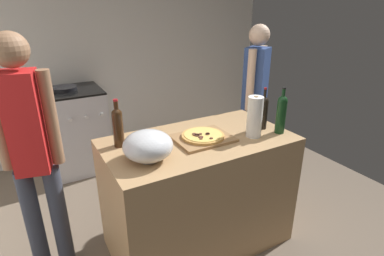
% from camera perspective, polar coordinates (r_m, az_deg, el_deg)
% --- Properties ---
extents(ground_plane, '(4.42, 3.35, 0.02)m').
position_cam_1_polar(ground_plane, '(3.19, -6.52, -12.81)').
color(ground_plane, '#6B5B4C').
extents(kitchen_wall_rear, '(4.42, 0.10, 2.60)m').
position_cam_1_polar(kitchen_wall_rear, '(4.01, -15.70, 14.06)').
color(kitchen_wall_rear, beige).
rests_on(kitchen_wall_rear, ground_plane).
extents(counter, '(1.35, 0.74, 0.91)m').
position_cam_1_polar(counter, '(2.43, 1.19, -11.87)').
color(counter, tan).
rests_on(counter, ground_plane).
extents(cutting_board, '(0.40, 0.32, 0.02)m').
position_cam_1_polar(cutting_board, '(2.19, 2.02, -1.89)').
color(cutting_board, '#9E7247').
rests_on(cutting_board, counter).
extents(pizza, '(0.30, 0.30, 0.03)m').
position_cam_1_polar(pizza, '(2.19, 2.02, -1.40)').
color(pizza, tan).
rests_on(pizza, cutting_board).
extents(mixing_bowl, '(0.31, 0.31, 0.19)m').
position_cam_1_polar(mixing_bowl, '(1.90, -8.13, -3.28)').
color(mixing_bowl, '#B2B2B7').
rests_on(mixing_bowl, counter).
extents(paper_towel_roll, '(0.11, 0.11, 0.30)m').
position_cam_1_polar(paper_towel_roll, '(2.24, 11.48, 2.02)').
color(paper_towel_roll, white).
rests_on(paper_towel_roll, counter).
extents(wine_bottle_amber, '(0.06, 0.06, 0.32)m').
position_cam_1_polar(wine_bottle_amber, '(2.41, 13.05, 3.03)').
color(wine_bottle_amber, black).
rests_on(wine_bottle_amber, counter).
extents(wine_bottle_green, '(0.07, 0.07, 0.33)m').
position_cam_1_polar(wine_bottle_green, '(2.10, -13.53, 0.44)').
color(wine_bottle_green, '#331E0F').
rests_on(wine_bottle_green, counter).
extents(wine_bottle_dark, '(0.07, 0.07, 0.35)m').
position_cam_1_polar(wine_bottle_dark, '(2.35, 16.15, 2.72)').
color(wine_bottle_dark, '#143819').
rests_on(wine_bottle_dark, counter).
extents(stove, '(0.63, 0.64, 0.98)m').
position_cam_1_polar(stove, '(3.73, -20.62, -0.34)').
color(stove, '#B7B7BC').
rests_on(stove, ground_plane).
extents(person_in_stripes, '(0.35, 0.24, 1.67)m').
position_cam_1_polar(person_in_stripes, '(2.15, -27.43, -3.88)').
color(person_in_stripes, '#383D4C').
rests_on(person_in_stripes, ground_plane).
extents(person_in_red, '(0.33, 0.27, 1.63)m').
position_cam_1_polar(person_in_red, '(3.17, 11.45, 5.60)').
color(person_in_red, slate).
rests_on(person_in_red, ground_plane).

